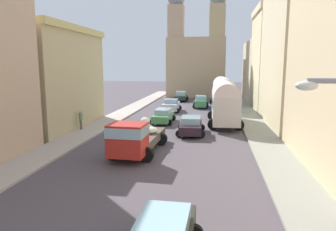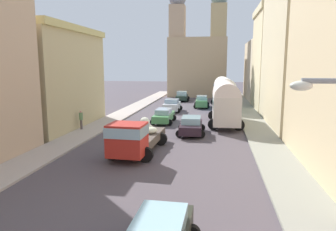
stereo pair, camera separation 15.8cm
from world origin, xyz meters
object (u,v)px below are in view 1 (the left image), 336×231
object	(u,v)px
pedestrian_1	(81,119)
parked_bus_0	(225,101)
cargo_truck_0	(135,137)
car_0	(163,116)
car_5	(201,102)
parked_bus_1	(223,92)
car_4	(191,125)
car_1	(171,105)
car_2	(181,96)

from	to	relation	value
pedestrian_1	parked_bus_0	bearing A→B (deg)	20.64
cargo_truck_0	car_0	world-z (taller)	cargo_truck_0
pedestrian_1	car_5	bearing A→B (deg)	59.93
parked_bus_1	cargo_truck_0	size ratio (longest dim) A/B	1.46
car_4	pedestrian_1	xyz separation A→B (m)	(-9.64, -0.17, 0.30)
car_0	parked_bus_0	bearing A→B (deg)	-1.25
parked_bus_1	pedestrian_1	size ratio (longest dim) A/B	5.57
cargo_truck_0	car_4	size ratio (longest dim) A/B	1.59
car_1	car_2	world-z (taller)	car_1
parked_bus_0	car_2	xyz separation A→B (m)	(-6.32, 19.36, -1.55)
cargo_truck_0	car_4	xyz separation A→B (m)	(3.02, 6.71, -0.46)
parked_bus_0	car_1	size ratio (longest dim) A/B	2.01
parked_bus_0	pedestrian_1	distance (m)	13.43
parked_bus_1	car_4	xyz separation A→B (m)	(-2.98, -15.85, -1.53)
car_0	pedestrian_1	world-z (taller)	pedestrian_1
parked_bus_1	car_4	bearing A→B (deg)	-100.66
car_1	cargo_truck_0	bearing A→B (deg)	-88.83
car_1	pedestrian_1	bearing A→B (deg)	-116.52
cargo_truck_0	car_2	xyz separation A→B (m)	(-0.43, 30.62, -0.44)
cargo_truck_0	pedestrian_1	size ratio (longest dim) A/B	3.81
parked_bus_1	car_4	size ratio (longest dim) A/B	2.32
car_2	pedestrian_1	world-z (taller)	pedestrian_1
parked_bus_0	cargo_truck_0	bearing A→B (deg)	-117.63
car_1	car_2	bearing A→B (deg)	90.22
car_0	car_5	size ratio (longest dim) A/B	1.06
parked_bus_0	pedestrian_1	size ratio (longest dim) A/B	4.47
car_1	car_5	xyz separation A→B (m)	(3.46, 4.25, 0.02)
cargo_truck_0	car_1	size ratio (longest dim) A/B	1.72
parked_bus_1	pedestrian_1	xyz separation A→B (m)	(-12.63, -16.02, -1.23)
cargo_truck_0	car_4	world-z (taller)	cargo_truck_0
car_0	car_5	world-z (taller)	car_5
parked_bus_0	car_2	distance (m)	20.43
cargo_truck_0	parked_bus_0	bearing A→B (deg)	62.37
car_0	car_4	distance (m)	5.63
car_4	car_0	bearing A→B (deg)	123.83
parked_bus_0	cargo_truck_0	world-z (taller)	parked_bus_0
car_2	car_4	bearing A→B (deg)	-81.78
car_1	car_4	size ratio (longest dim) A/B	0.92
car_1	car_4	world-z (taller)	car_1
parked_bus_0	car_5	size ratio (longest dim) A/B	1.95
car_2	car_5	distance (m)	8.13
car_1	car_2	size ratio (longest dim) A/B	0.93
parked_bus_1	car_0	world-z (taller)	parked_bus_1
car_5	car_2	bearing A→B (deg)	115.56
parked_bus_1	car_4	distance (m)	16.20
parked_bus_1	car_1	world-z (taller)	parked_bus_1
car_1	car_5	size ratio (longest dim) A/B	0.97
car_4	car_5	xyz separation A→B (m)	(0.05, 16.58, 0.06)
car_2	pedestrian_1	distance (m)	24.86
parked_bus_0	car_1	world-z (taller)	parked_bus_0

